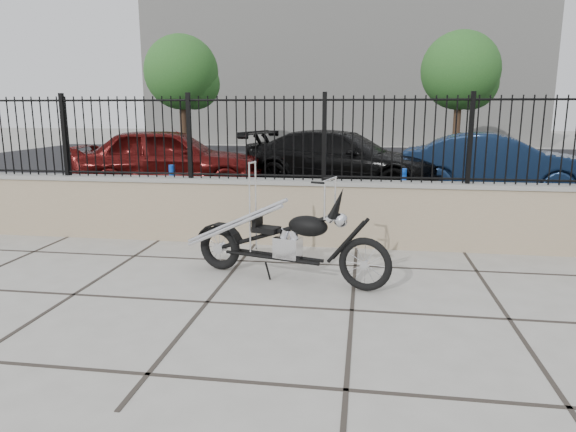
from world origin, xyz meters
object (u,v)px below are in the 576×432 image
Objects in this scene: chopper_motorcycle at (284,221)px; car_black at (341,160)px; car_red at (170,158)px; car_blue at (497,164)px.

car_black is at bearing 103.82° from chopper_motorcycle.
car_red is at bearing 116.84° from car_black.
car_red is at bearing 102.90° from car_blue.
car_red reaches higher than car_blue.
car_blue is at bearing -77.05° from car_black.
car_red is 0.91× the size of car_black.
chopper_motorcycle is 7.14m from car_black.
car_red is at bearing 137.63° from chopper_motorcycle.
car_blue is at bearing -95.83° from car_red.
chopper_motorcycle is 0.54× the size of car_blue.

